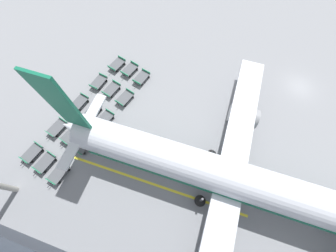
{
  "coord_description": "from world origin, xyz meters",
  "views": [
    {
      "loc": [
        23.85,
        -13.1,
        25.66
      ],
      "look_at": [
        13.77,
        -16.44,
        2.93
      ],
      "focal_mm": 22.0,
      "sensor_mm": 36.0,
      "label": 1
    }
  ],
  "objects_px": {
    "baggage_dolly_row_near_col_d": "(57,128)",
    "baggage_dolly_row_near_col_e": "(32,153)",
    "baggage_dolly_row_mid_a_col_e": "(45,162)",
    "baggage_dolly_row_mid_b_col_c": "(105,119)",
    "baggage_dolly_row_mid_b_col_e": "(59,173)",
    "airplane": "(240,181)",
    "baggage_dolly_row_near_col_a": "(117,64)",
    "baggage_dolly_row_near_col_b": "(99,82)",
    "baggage_dolly_row_mid_a_col_b": "(112,89)",
    "baggage_dolly_row_mid_a_col_d": "(71,135)",
    "baggage_dolly_row_mid_a_col_c": "(93,111)",
    "baggage_dolly_row_near_col_c": "(79,103)",
    "baggage_dolly_row_mid_b_col_d": "(84,144)",
    "baggage_dolly_row_mid_b_col_a": "(141,78)",
    "baggage_dolly_row_mid_b_col_b": "(125,98)",
    "baggage_dolly_row_mid_a_col_a": "(130,70)"
  },
  "relations": [
    {
      "from": "airplane",
      "to": "baggage_dolly_row_mid_a_col_c",
      "type": "bearing_deg",
      "value": -100.73
    },
    {
      "from": "baggage_dolly_row_mid_b_col_a",
      "to": "baggage_dolly_row_mid_b_col_b",
      "type": "height_order",
      "value": "same"
    },
    {
      "from": "baggage_dolly_row_near_col_c",
      "to": "baggage_dolly_row_mid_b_col_e",
      "type": "bearing_deg",
      "value": 14.53
    },
    {
      "from": "baggage_dolly_row_mid_b_col_e",
      "to": "baggage_dolly_row_near_col_c",
      "type": "bearing_deg",
      "value": -165.47
    },
    {
      "from": "airplane",
      "to": "baggage_dolly_row_near_col_b",
      "type": "xyz_separation_m",
      "value": [
        -8.68,
        -21.97,
        -2.94
      ]
    },
    {
      "from": "baggage_dolly_row_mid_a_col_a",
      "to": "baggage_dolly_row_near_col_b",
      "type": "bearing_deg",
      "value": -43.63
    },
    {
      "from": "baggage_dolly_row_near_col_a",
      "to": "baggage_dolly_row_mid_a_col_a",
      "type": "relative_size",
      "value": 1.0
    },
    {
      "from": "baggage_dolly_row_near_col_a",
      "to": "baggage_dolly_row_mid_a_col_e",
      "type": "distance_m",
      "value": 17.38
    },
    {
      "from": "baggage_dolly_row_near_col_e",
      "to": "baggage_dolly_row_mid_a_col_c",
      "type": "distance_m",
      "value": 9.07
    },
    {
      "from": "baggage_dolly_row_near_col_d",
      "to": "baggage_dolly_row_mid_a_col_e",
      "type": "height_order",
      "value": "same"
    },
    {
      "from": "baggage_dolly_row_near_col_c",
      "to": "baggage_dolly_row_mid_b_col_b",
      "type": "height_order",
      "value": "same"
    },
    {
      "from": "baggage_dolly_row_near_col_a",
      "to": "baggage_dolly_row_mid_a_col_c",
      "type": "xyz_separation_m",
      "value": [
        8.81,
        0.24,
        0.0
      ]
    },
    {
      "from": "airplane",
      "to": "baggage_dolly_row_near_col_a",
      "type": "xyz_separation_m",
      "value": [
        -12.71,
        -20.77,
        -2.94
      ]
    },
    {
      "from": "baggage_dolly_row_near_col_c",
      "to": "baggage_dolly_row_mid_a_col_a",
      "type": "bearing_deg",
      "value": 149.83
    },
    {
      "from": "baggage_dolly_row_mid_b_col_d",
      "to": "baggage_dolly_row_mid_a_col_d",
      "type": "bearing_deg",
      "value": -105.86
    },
    {
      "from": "baggage_dolly_row_mid_a_col_d",
      "to": "baggage_dolly_row_mid_a_col_c",
      "type": "bearing_deg",
      "value": 165.77
    },
    {
      "from": "baggage_dolly_row_near_col_e",
      "to": "baggage_dolly_row_mid_b_col_b",
      "type": "height_order",
      "value": "same"
    },
    {
      "from": "baggage_dolly_row_near_col_c",
      "to": "baggage_dolly_row_mid_b_col_e",
      "type": "height_order",
      "value": "same"
    },
    {
      "from": "baggage_dolly_row_near_col_a",
      "to": "baggage_dolly_row_near_col_e",
      "type": "xyz_separation_m",
      "value": [
        16.7,
        -4.25,
        0.0
      ]
    },
    {
      "from": "baggage_dolly_row_mid_a_col_e",
      "to": "baggage_dolly_row_mid_b_col_c",
      "type": "relative_size",
      "value": 1.0
    },
    {
      "from": "baggage_dolly_row_near_col_c",
      "to": "baggage_dolly_row_mid_b_col_d",
      "type": "height_order",
      "value": "same"
    },
    {
      "from": "baggage_dolly_row_mid_a_col_c",
      "to": "baggage_dolly_row_near_col_c",
      "type": "bearing_deg",
      "value": -105.48
    },
    {
      "from": "baggage_dolly_row_mid_a_col_c",
      "to": "baggage_dolly_row_mid_b_col_c",
      "type": "bearing_deg",
      "value": 74.35
    },
    {
      "from": "baggage_dolly_row_mid_a_col_a",
      "to": "baggage_dolly_row_mid_b_col_b",
      "type": "distance_m",
      "value": 5.2
    },
    {
      "from": "baggage_dolly_row_near_col_c",
      "to": "baggage_dolly_row_mid_b_col_b",
      "type": "distance_m",
      "value": 6.5
    },
    {
      "from": "baggage_dolly_row_near_col_a",
      "to": "baggage_dolly_row_mid_b_col_b",
      "type": "relative_size",
      "value": 1.0
    },
    {
      "from": "baggage_dolly_row_mid_a_col_a",
      "to": "airplane",
      "type": "bearing_deg",
      "value": 56.22
    },
    {
      "from": "baggage_dolly_row_near_col_b",
      "to": "baggage_dolly_row_near_col_c",
      "type": "xyz_separation_m",
      "value": [
        4.11,
        -1.02,
        0.0
      ]
    },
    {
      "from": "baggage_dolly_row_mid_a_col_b",
      "to": "baggage_dolly_row_mid_b_col_a",
      "type": "xyz_separation_m",
      "value": [
        -3.37,
        3.42,
        0.0
      ]
    },
    {
      "from": "baggage_dolly_row_mid_a_col_b",
      "to": "baggage_dolly_row_mid_b_col_c",
      "type": "xyz_separation_m",
      "value": [
        4.81,
        1.18,
        0.0
      ]
    },
    {
      "from": "baggage_dolly_row_mid_a_col_e",
      "to": "airplane",
      "type": "bearing_deg",
      "value": 101.31
    },
    {
      "from": "baggage_dolly_row_mid_b_col_e",
      "to": "baggage_dolly_row_mid_a_col_d",
      "type": "bearing_deg",
      "value": -167.17
    },
    {
      "from": "baggage_dolly_row_mid_a_col_c",
      "to": "baggage_dolly_row_mid_b_col_b",
      "type": "distance_m",
      "value": 4.86
    },
    {
      "from": "baggage_dolly_row_near_col_a",
      "to": "baggage_dolly_row_mid_a_col_e",
      "type": "height_order",
      "value": "same"
    },
    {
      "from": "baggage_dolly_row_mid_a_col_c",
      "to": "baggage_dolly_row_mid_b_col_a",
      "type": "xyz_separation_m",
      "value": [
        -7.59,
        4.38,
        0.0
      ]
    },
    {
      "from": "baggage_dolly_row_near_col_d",
      "to": "baggage_dolly_row_mid_b_col_e",
      "type": "xyz_separation_m",
      "value": [
        5.3,
        3.42,
        0.0
      ]
    },
    {
      "from": "baggage_dolly_row_mid_a_col_b",
      "to": "baggage_dolly_row_mid_b_col_e",
      "type": "height_order",
      "value": "same"
    },
    {
      "from": "baggage_dolly_row_mid_b_col_a",
      "to": "baggage_dolly_row_mid_b_col_c",
      "type": "distance_m",
      "value": 8.49
    },
    {
      "from": "baggage_dolly_row_mid_a_col_b",
      "to": "baggage_dolly_row_mid_b_col_c",
      "type": "height_order",
      "value": "same"
    },
    {
      "from": "baggage_dolly_row_mid_a_col_e",
      "to": "baggage_dolly_row_mid_b_col_a",
      "type": "relative_size",
      "value": 1.0
    },
    {
      "from": "baggage_dolly_row_near_col_b",
      "to": "baggage_dolly_row_mid_a_col_b",
      "type": "xyz_separation_m",
      "value": [
        0.57,
        2.39,
        0.0
      ]
    },
    {
      "from": "baggage_dolly_row_mid_b_col_a",
      "to": "baggage_dolly_row_mid_b_col_b",
      "type": "xyz_separation_m",
      "value": [
        4.15,
        -0.95,
        0.0
      ]
    },
    {
      "from": "baggage_dolly_row_near_col_d",
      "to": "baggage_dolly_row_mid_a_col_a",
      "type": "xyz_separation_m",
      "value": [
        -12.25,
        5.42,
        0.0
      ]
    },
    {
      "from": "baggage_dolly_row_near_col_c",
      "to": "baggage_dolly_row_mid_a_col_d",
      "type": "distance_m",
      "value": 5.02
    },
    {
      "from": "baggage_dolly_row_near_col_e",
      "to": "baggage_dolly_row_mid_a_col_c",
      "type": "bearing_deg",
      "value": 150.33
    },
    {
      "from": "baggage_dolly_row_near_col_d",
      "to": "baggage_dolly_row_near_col_e",
      "type": "height_order",
      "value": "same"
    },
    {
      "from": "baggage_dolly_row_near_col_d",
      "to": "baggage_dolly_row_mid_a_col_c",
      "type": "bearing_deg",
      "value": 138.5
    },
    {
      "from": "baggage_dolly_row_mid_a_col_a",
      "to": "baggage_dolly_row_mid_b_col_d",
      "type": "xyz_separation_m",
      "value": [
        13.26,
        -0.83,
        0.0
      ]
    },
    {
      "from": "baggage_dolly_row_mid_b_col_c",
      "to": "baggage_dolly_row_mid_b_col_d",
      "type": "distance_m",
      "value": 4.29
    },
    {
      "from": "baggage_dolly_row_near_col_b",
      "to": "baggage_dolly_row_mid_a_col_b",
      "type": "relative_size",
      "value": 1.0
    }
  ]
}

